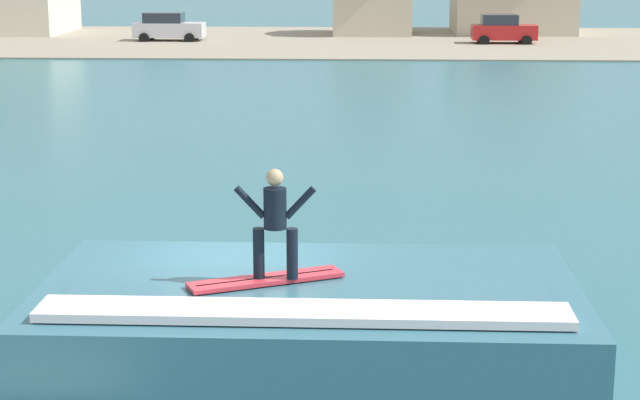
% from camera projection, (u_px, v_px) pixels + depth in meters
% --- Properties ---
extents(ground_plane, '(260.00, 260.00, 0.00)m').
position_uv_depth(ground_plane, '(237.00, 322.00, 17.32)').
color(ground_plane, '#2F6772').
extents(wave_crest, '(7.76, 4.51, 1.25)m').
position_uv_depth(wave_crest, '(309.00, 320.00, 15.65)').
color(wave_crest, '#366A7A').
rests_on(wave_crest, ground_plane).
extents(surfboard, '(2.20, 1.36, 0.06)m').
position_uv_depth(surfboard, '(266.00, 279.00, 15.24)').
color(surfboard, '#D8333F').
rests_on(surfboard, wave_crest).
extents(surfer, '(1.14, 0.32, 1.56)m').
position_uv_depth(surfer, '(275.00, 218.00, 15.00)').
color(surfer, black).
rests_on(surfer, surfboard).
extents(shoreline_bank, '(120.00, 23.99, 0.09)m').
position_uv_depth(shoreline_bank, '(338.00, 41.00, 69.23)').
color(shoreline_bank, gray).
rests_on(shoreline_bank, ground_plane).
extents(car_near_shore, '(4.41, 2.27, 1.86)m').
position_uv_depth(car_near_shore, '(168.00, 27.00, 68.84)').
color(car_near_shore, silver).
rests_on(car_near_shore, ground_plane).
extents(car_far_shore, '(3.96, 2.06, 1.86)m').
position_uv_depth(car_far_shore, '(503.00, 29.00, 66.90)').
color(car_far_shore, red).
rests_on(car_far_shore, ground_plane).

